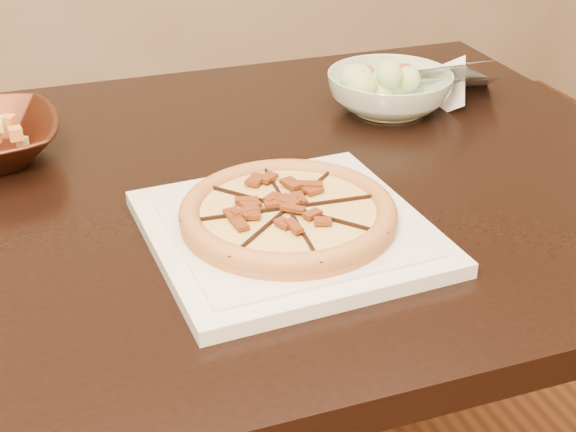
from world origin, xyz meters
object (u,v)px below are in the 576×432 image
at_px(pizza, 288,213).
at_px(salad_bowl, 389,92).
at_px(plate, 288,231).
at_px(dining_table, 167,258).

distance_m(pizza, salad_bowl, 0.43).
height_order(pizza, salad_bowl, salad_bowl).
bearing_deg(plate, salad_bowl, 48.05).
bearing_deg(pizza, dining_table, 123.71).
height_order(dining_table, plate, plate).
bearing_deg(salad_bowl, dining_table, -159.21).
height_order(dining_table, pizza, pizza).
relative_size(dining_table, plate, 4.38).
xyz_separation_m(dining_table, salad_bowl, (0.40, 0.15, 0.13)).
bearing_deg(dining_table, plate, -56.29).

